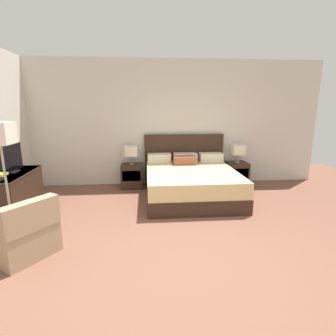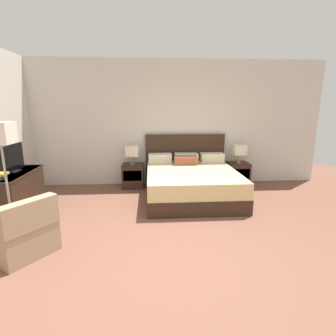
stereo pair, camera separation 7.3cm
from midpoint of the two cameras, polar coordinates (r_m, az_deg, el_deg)
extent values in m
plane|color=brown|center=(3.27, 4.57, -21.05)|extent=(10.56, 10.56, 0.00)
cube|color=beige|center=(6.24, -0.02, 9.65)|extent=(7.39, 0.06, 2.89)
cube|color=#332116|center=(5.43, 5.49, -5.03)|extent=(1.80, 2.03, 0.28)
cube|color=#D6BC7F|center=(5.34, 5.56, -2.10)|extent=(1.79, 2.01, 0.30)
cube|color=#332116|center=(6.30, 4.06, 1.90)|extent=(1.88, 0.05, 1.20)
cube|color=beige|center=(6.04, -1.39, 2.19)|extent=(0.53, 0.28, 0.20)
cube|color=beige|center=(6.10, 4.32, 2.26)|extent=(0.53, 0.28, 0.20)
cube|color=beige|center=(6.22, 9.88, 2.30)|extent=(0.53, 0.28, 0.20)
cube|color=brown|center=(5.83, 4.23, 1.65)|extent=(0.51, 0.22, 0.18)
cube|color=#332116|center=(6.12, -7.31, -1.67)|extent=(0.48, 0.44, 0.54)
cube|color=black|center=(5.89, -7.44, -1.71)|extent=(0.41, 0.01, 0.24)
cube|color=#332116|center=(6.46, 15.25, -1.23)|extent=(0.48, 0.44, 0.54)
cube|color=black|center=(6.25, 15.92, -1.25)|extent=(0.41, 0.01, 0.24)
cylinder|color=gray|center=(6.05, -7.39, 0.90)|extent=(0.11, 0.11, 0.02)
cylinder|color=gray|center=(6.03, -7.41, 1.82)|extent=(0.02, 0.02, 0.18)
cube|color=beige|center=(5.99, -7.47, 3.74)|extent=(0.28, 0.28, 0.23)
cylinder|color=gray|center=(6.40, 15.40, 1.20)|extent=(0.11, 0.11, 0.02)
cylinder|color=gray|center=(6.38, 15.46, 2.07)|extent=(0.02, 0.02, 0.18)
cube|color=beige|center=(6.34, 15.57, 3.89)|extent=(0.28, 0.28, 0.23)
cube|color=#332116|center=(5.35, -30.06, -4.62)|extent=(0.56, 1.23, 0.72)
cube|color=#382419|center=(5.26, -30.50, -1.00)|extent=(0.57, 1.27, 0.02)
cube|color=black|center=(5.31, -30.26, -0.62)|extent=(0.18, 0.24, 0.02)
cube|color=black|center=(5.26, -30.56, 1.86)|extent=(0.04, 0.77, 0.47)
cube|color=black|center=(5.26, -30.36, 1.86)|extent=(0.01, 0.74, 0.45)
cube|color=#9E8466|center=(3.92, -28.87, -13.21)|extent=(0.95, 0.95, 0.40)
cube|color=#9E8466|center=(3.55, -27.44, -9.07)|extent=(0.54, 0.64, 0.36)
cube|color=#9E8466|center=(3.94, -25.57, -8.12)|extent=(0.55, 0.45, 0.18)
cylinder|color=gray|center=(4.59, -30.11, -12.09)|extent=(0.28, 0.28, 0.02)
cylinder|color=gray|center=(4.37, -31.13, -4.05)|extent=(0.03, 0.03, 1.32)
camera|label=1|loc=(0.04, -89.56, 0.10)|focal=28.00mm
camera|label=2|loc=(0.04, 90.44, -0.10)|focal=28.00mm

